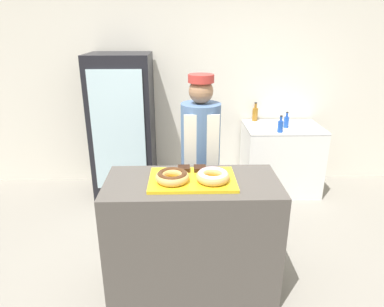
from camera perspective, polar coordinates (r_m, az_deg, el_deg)
name	(u,v)px	position (r m, az deg, el deg)	size (l,w,h in m)	color
ground_plane	(192,283)	(3.04, 0.05, -20.83)	(14.00, 14.00, 0.00)	gray
wall_back	(188,81)	(4.46, -0.71, 12.03)	(8.00, 0.06, 2.70)	silver
display_counter	(192,235)	(2.76, 0.06, -13.49)	(1.29, 0.61, 0.94)	#4C4742
serving_tray	(192,180)	(2.52, 0.06, -4.38)	(0.63, 0.42, 0.02)	yellow
donut_chocolate_glaze	(172,176)	(2.45, -3.31, -3.80)	(0.24, 0.24, 0.07)	tan
donut_light_glaze	(213,176)	(2.46, 3.48, -3.73)	(0.24, 0.24, 0.07)	tan
brownie_back_left	(184,169)	(2.64, -1.37, -2.53)	(0.09, 0.09, 0.03)	black
brownie_back_right	(200,168)	(2.64, 1.32, -2.50)	(0.09, 0.09, 0.03)	black
baker_person	(200,159)	(3.14, 1.41, -0.91)	(0.35, 0.35, 1.63)	#4C4C51
beverage_fridge	(123,127)	(4.24, -11.36, 4.39)	(0.72, 0.67, 1.72)	black
chest_freezer	(280,158)	(4.49, 14.50, -0.75)	(0.93, 0.67, 0.85)	white
bottle_amber	(255,114)	(4.52, 10.47, 6.55)	(0.07, 0.07, 0.24)	#99661E
bottle_blue	(286,122)	(4.29, 15.45, 5.16)	(0.06, 0.06, 0.19)	#1E4CB2
bottle_blue_b	(280,126)	(4.08, 14.51, 4.49)	(0.06, 0.06, 0.20)	#1E4CB2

